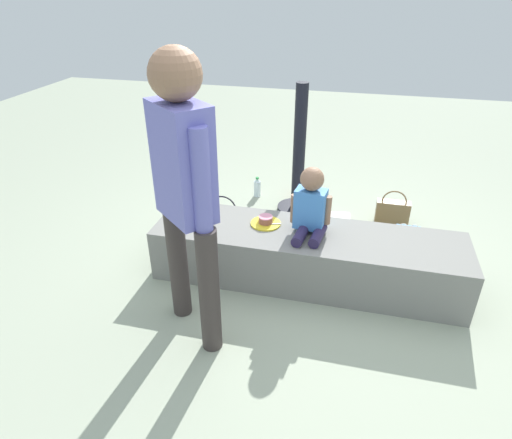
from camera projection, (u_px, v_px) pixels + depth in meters
name	position (u px, v px, depth m)	size (l,w,h in m)	color
ground_plane	(305.00, 278.00, 3.28)	(12.00, 12.00, 0.00)	#9CA68E
concrete_ledge	(306.00, 256.00, 3.19)	(2.20, 0.56, 0.39)	gray
child_seated	(311.00, 206.00, 2.99)	(0.28, 0.33, 0.48)	#292045
adult_standing	(184.00, 181.00, 2.32)	(0.41, 0.38, 1.71)	#372F2E
cake_plate	(266.00, 221.00, 3.19)	(0.22, 0.22, 0.07)	yellow
gift_bag	(406.00, 242.00, 3.47)	(0.18, 0.10, 0.29)	#4C99E0
railing_post	(298.00, 166.00, 4.00)	(0.36, 0.36, 1.20)	black
water_bottle_near_gift	(257.00, 188.00, 4.44)	(0.07, 0.07, 0.21)	silver
party_cup_red	(297.00, 190.00, 4.48)	(0.08, 0.08, 0.11)	red
cake_box_white	(332.00, 224.00, 3.87)	(0.31, 0.28, 0.11)	white
handbag_black_leather	(223.00, 218.00, 3.85)	(0.33, 0.11, 0.33)	black
handbag_brown_canvas	(392.00, 212.00, 3.93)	(0.29, 0.10, 0.33)	brown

